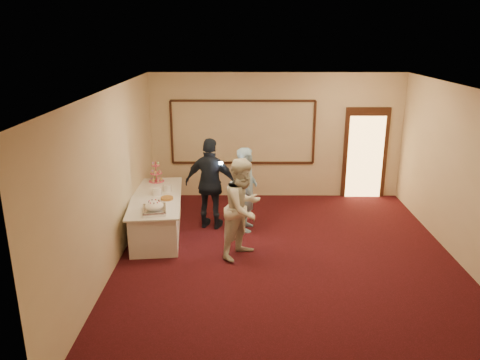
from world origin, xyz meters
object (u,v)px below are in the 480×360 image
buffet_table (157,214)px  tart (167,199)px  cupcake_stand (156,174)px  woman (243,208)px  plate_stack_a (157,191)px  man (247,189)px  pavlova_tray (154,208)px  plate_stack_b (167,188)px  guest (211,184)px

buffet_table → tart: bearing=-39.9°
cupcake_stand → woman: size_ratio=0.27×
plate_stack_a → man: size_ratio=0.11×
cupcake_stand → plate_stack_a: bearing=-79.3°
man → cupcake_stand: bearing=72.1°
buffet_table → pavlova_tray: (0.12, -0.86, 0.47)m
plate_stack_b → woman: size_ratio=0.10×
buffet_table → plate_stack_b: bearing=61.6°
woman → plate_stack_b: bearing=86.2°
buffet_table → cupcake_stand: cupcake_stand is taller
buffet_table → plate_stack_a: plate_stack_a is taller
buffet_table → woman: (1.73, -1.02, 0.52)m
pavlova_tray → guest: (0.95, 1.13, 0.08)m
pavlova_tray → guest: 1.48m
pavlova_tray → man: size_ratio=0.35×
plate_stack_a → plate_stack_b: (0.17, 0.25, -0.01)m
cupcake_stand → man: bearing=-22.3°
buffet_table → cupcake_stand: bearing=99.5°
pavlova_tray → plate_stack_b: size_ratio=3.43×
tart → man: man is taller
tart → woman: bearing=-28.7°
cupcake_stand → plate_stack_b: cupcake_stand is taller
plate_stack_b → guest: 0.91m
woman → guest: (-0.65, 1.29, 0.03)m
plate_stack_b → tart: 0.53m
cupcake_stand → buffet_table: bearing=-80.5°
plate_stack_b → guest: (0.90, -0.05, 0.10)m
buffet_table → man: (1.80, 0.17, 0.47)m
plate_stack_a → plate_stack_b: bearing=55.9°
buffet_table → cupcake_stand: 1.13m
buffet_table → woman: size_ratio=1.42×
pavlova_tray → tart: size_ratio=2.13×
pavlova_tray → woman: (1.61, -0.15, 0.05)m
cupcake_stand → plate_stack_b: (0.34, -0.65, -0.10)m
pavlova_tray → plate_stack_a: 0.94m
plate_stack_b → plate_stack_a: bearing=-124.1°
tart → woman: size_ratio=0.15×
cupcake_stand → guest: size_ratio=0.26×
plate_stack_a → guest: bearing=10.4°
buffet_table → pavlova_tray: size_ratio=4.31×
plate_stack_a → man: bearing=3.0°
buffet_table → pavlova_tray: bearing=-81.8°
buffet_table → plate_stack_b: 0.58m
cupcake_stand → tart: bearing=-70.8°
plate_stack_b → woman: 2.05m
tart → woman: (1.48, -0.81, 0.11)m
plate_stack_b → woman: bearing=-40.7°
plate_stack_b → woman: woman is taller
pavlova_tray → buffet_table: bearing=98.2°
guest → pavlova_tray: bearing=64.8°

